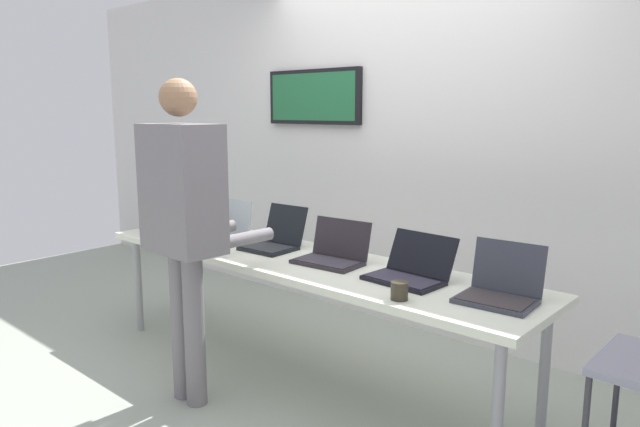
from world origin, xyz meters
TOP-DOWN VIEW (x-y plane):
  - ground at (0.00, 0.00)m, footprint 8.00×8.00m
  - back_wall at (-0.02, 1.13)m, footprint 8.00×0.11m
  - workbench at (0.00, 0.00)m, footprint 2.91×0.70m
  - equipment_box at (-1.19, 0.08)m, footprint 0.43×0.39m
  - laptop_station_0 at (-0.72, 0.05)m, footprint 0.30×0.28m
  - laptop_station_1 at (-0.27, 0.07)m, footprint 0.32×0.35m
  - laptop_station_2 at (0.22, 0.04)m, footprint 0.39×0.31m
  - laptop_station_3 at (0.73, 0.04)m, footprint 0.40×0.34m
  - laptop_station_4 at (1.21, 0.04)m, footprint 0.35×0.31m
  - person at (-0.23, -0.62)m, footprint 0.45×0.59m
  - coffee_mug at (0.86, -0.25)m, footprint 0.08×0.08m

SIDE VIEW (x-z plane):
  - ground at x=0.00m, z-range -0.04..0.00m
  - workbench at x=0.00m, z-range 0.31..1.03m
  - coffee_mug at x=0.86m, z-range 0.72..0.80m
  - laptop_station_3 at x=0.73m, z-range 0.66..0.89m
  - laptop_station_2 at x=0.22m, z-range 0.66..0.89m
  - laptop_station_0 at x=-0.72m, z-range 0.65..0.90m
  - laptop_station_4 at x=1.21m, z-range 0.65..0.91m
  - laptop_station_1 at x=-0.27m, z-range 0.65..0.91m
  - equipment_box at x=-1.19m, z-range 0.72..1.05m
  - person at x=-0.23m, z-range 0.18..1.91m
  - back_wall at x=-0.02m, z-range 0.01..2.67m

